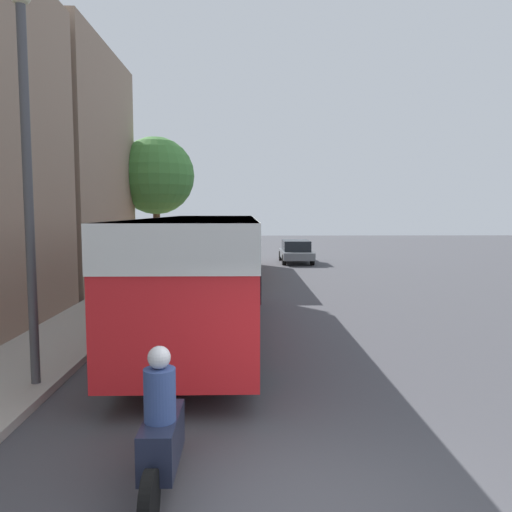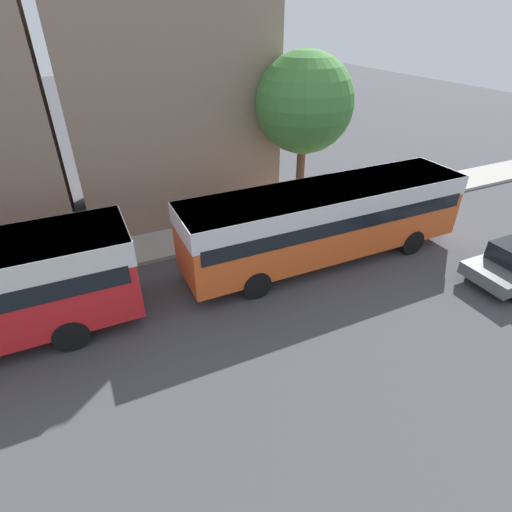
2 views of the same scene
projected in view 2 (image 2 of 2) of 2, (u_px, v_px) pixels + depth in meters
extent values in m
cube|color=gray|center=(166.00, 98.00, 17.28)|extent=(5.51, 8.40, 9.97)
cylinder|color=black|center=(66.00, 289.00, 12.98)|extent=(0.28, 1.00, 1.00)
cylinder|color=black|center=(71.00, 335.00, 11.17)|extent=(0.28, 1.00, 1.00)
cube|color=#EA5B23|center=(326.00, 219.00, 14.64)|extent=(2.43, 10.84, 2.41)
cube|color=white|center=(329.00, 198.00, 14.19)|extent=(2.45, 10.90, 0.72)
cube|color=black|center=(327.00, 211.00, 14.48)|extent=(2.48, 10.41, 0.53)
cylinder|color=black|center=(374.00, 219.00, 17.34)|extent=(0.28, 1.00, 1.00)
cylinder|color=black|center=(412.00, 242.00, 15.62)|extent=(0.28, 1.00, 1.00)
cylinder|color=black|center=(231.00, 253.00, 14.93)|extent=(0.28, 1.00, 1.00)
cylinder|color=black|center=(256.00, 285.00, 13.21)|extent=(0.28, 1.00, 1.00)
cylinder|color=black|center=(475.00, 267.00, 14.41)|extent=(0.22, 0.64, 0.64)
cylinder|color=#232838|center=(205.00, 235.00, 16.03)|extent=(0.30, 0.30, 0.75)
cylinder|color=black|center=(203.00, 220.00, 15.67)|extent=(0.37, 0.37, 0.62)
sphere|color=tan|center=(203.00, 210.00, 15.45)|extent=(0.20, 0.20, 0.20)
cylinder|color=brown|center=(300.00, 179.00, 17.73)|extent=(0.36, 0.36, 3.39)
sphere|color=#47893D|center=(304.00, 103.00, 16.05)|extent=(3.98, 3.98, 3.98)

